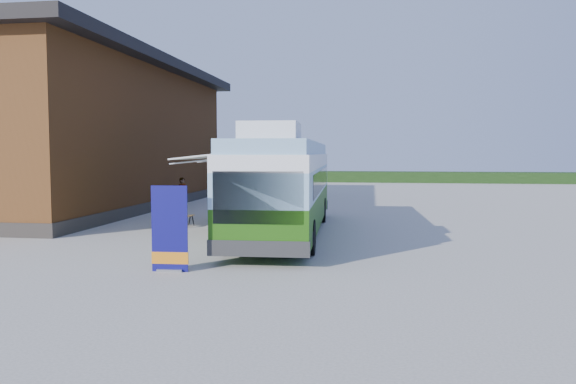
% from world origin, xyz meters
% --- Properties ---
extents(ground, '(100.00, 100.00, 0.00)m').
position_xyz_m(ground, '(0.00, 0.00, 0.00)').
color(ground, '#BCB7AD').
rests_on(ground, ground).
extents(barn, '(9.60, 21.20, 7.50)m').
position_xyz_m(barn, '(-10.50, 10.00, 3.59)').
color(barn, brown).
rests_on(barn, ground).
extents(hedge, '(40.00, 3.00, 1.00)m').
position_xyz_m(hedge, '(8.00, 38.00, 0.50)').
color(hedge, '#264419').
rests_on(hedge, ground).
extents(bus, '(3.04, 12.02, 3.66)m').
position_xyz_m(bus, '(0.94, 2.12, 1.75)').
color(bus, '#336E12').
rests_on(bus, ground).
extents(awning, '(2.83, 4.36, 0.52)m').
position_xyz_m(awning, '(-1.30, 2.60, 2.67)').
color(awning, white).
rests_on(awning, ground).
extents(banner, '(0.89, 0.21, 2.05)m').
position_xyz_m(banner, '(-0.82, -4.34, 0.84)').
color(banner, '#0E0C5F').
rests_on(banner, ground).
extents(picnic_table, '(1.31, 1.18, 0.69)m').
position_xyz_m(picnic_table, '(-3.56, 3.51, 0.52)').
color(picnic_table, tan).
rests_on(picnic_table, ground).
extents(person_a, '(0.64, 0.68, 1.56)m').
position_xyz_m(person_a, '(-5.70, 10.62, 0.78)').
color(person_a, '#999999').
rests_on(person_a, ground).
extents(person_b, '(0.79, 0.93, 1.67)m').
position_xyz_m(person_b, '(-2.69, 6.25, 0.84)').
color(person_b, '#999999').
rests_on(person_b, ground).
extents(slurry_tanker, '(3.60, 6.03, 2.38)m').
position_xyz_m(slurry_tanker, '(-2.90, 21.06, 1.37)').
color(slurry_tanker, '#15781E').
rests_on(slurry_tanker, ground).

